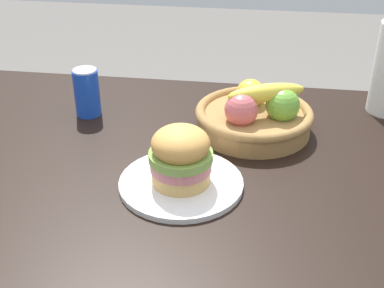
# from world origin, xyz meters

# --- Properties ---
(dining_table) EXTENTS (1.40, 0.90, 0.75)m
(dining_table) POSITION_xyz_m (0.00, 0.00, 0.65)
(dining_table) COLOR black
(dining_table) RESTS_ON ground_plane
(plate) EXTENTS (0.26, 0.26, 0.01)m
(plate) POSITION_xyz_m (-0.02, -0.11, 0.76)
(plate) COLOR white
(plate) RESTS_ON dining_table
(sandwich) EXTENTS (0.13, 0.13, 0.13)m
(sandwich) POSITION_xyz_m (-0.02, -0.11, 0.82)
(sandwich) COLOR #DBAD60
(sandwich) RESTS_ON plate
(soda_can) EXTENTS (0.07, 0.07, 0.13)m
(soda_can) POSITION_xyz_m (-0.32, 0.19, 0.81)
(soda_can) COLOR blue
(soda_can) RESTS_ON dining_table
(fruit_basket) EXTENTS (0.29, 0.29, 0.13)m
(fruit_basket) POSITION_xyz_m (0.12, 0.16, 0.80)
(fruit_basket) COLOR #9E7542
(fruit_basket) RESTS_ON dining_table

